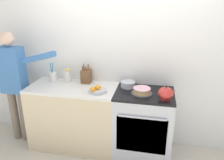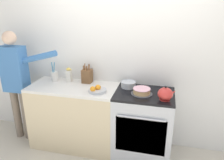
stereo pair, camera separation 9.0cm
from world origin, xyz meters
The scene contains 11 objects.
wall_back centered at (0.00, 0.61, 1.30)m, with size 8.00×0.04×2.60m.
counter_cabinet centered at (-0.68, 0.29, 0.46)m, with size 1.21×0.59×0.92m.
stove_range centered at (0.30, 0.29, 0.46)m, with size 0.75×0.62×0.92m.
layer_cake centered at (0.27, 0.25, 0.95)m, with size 0.27×0.27×0.08m.
tea_kettle centered at (0.56, 0.15, 0.99)m, with size 0.22×0.18×0.17m.
mixing_bowl centered at (0.07, 0.44, 0.96)m, with size 0.21×0.21×0.08m.
knife_block centered at (-0.54, 0.49, 1.02)m, with size 0.13×0.13×0.28m.
utensil_crock centered at (-1.02, 0.44, 0.99)m, with size 0.10×0.10×0.28m.
fruit_bowl centered at (-0.30, 0.18, 0.95)m, with size 0.23×0.23×0.09m.
milk_carton centered at (-0.80, 0.45, 1.02)m, with size 0.07×0.07×0.22m.
person_baker centered at (-1.53, 0.26, 0.98)m, with size 0.93×0.20×1.65m.
Camera 2 is at (0.50, -2.28, 2.02)m, focal length 35.00 mm.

